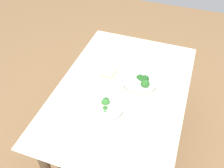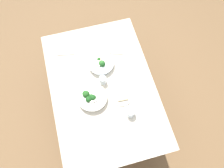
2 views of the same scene
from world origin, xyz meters
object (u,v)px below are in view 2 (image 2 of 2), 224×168
Objects in this scene: bread_side_plate at (122,95)px; water_glass_side at (103,80)px; napkin_folded_upper at (66,48)px; water_glass_center at (131,112)px; napkin_folded_lower at (116,47)px; fork_by_near_bowl at (129,53)px; table_knife_right at (75,74)px; broccoli_bowl_far at (101,64)px; fork_by_far_bowl at (138,106)px; broccoli_bowl_near at (92,98)px; table_knife_left at (80,48)px.

bread_side_plate is 0.23m from water_glass_side.
napkin_folded_upper is at bearing -147.83° from bread_side_plate.
napkin_folded_lower is at bearing 174.79° from water_glass_center.
napkin_folded_lower reaches higher than fork_by_near_bowl.
table_knife_right is 1.12× the size of napkin_folded_lower.
fork_by_far_bowl is (0.49, 0.22, -0.03)m from broccoli_bowl_far.
broccoli_bowl_near is at bearing -43.93° from water_glass_side.
fork_by_far_bowl and fork_by_near_bowl have the same top height.
fork_by_near_bowl is 0.47× the size of table_knife_right.
broccoli_bowl_near is at bearing 12.37° from napkin_folded_upper.
bread_side_plate is (0.36, 0.11, -0.02)m from broccoli_bowl_far.
fork_by_near_bowl is at bearing 164.61° from water_glass_center.
napkin_folded_lower is (-0.66, -0.03, 0.00)m from fork_by_far_bowl.
bread_side_plate reaches higher than table_knife_left.
fork_by_near_bowl is at bearing -104.57° from fork_by_far_bowl.
napkin_folded_upper is at bearing -63.01° from fork_by_far_bowl.
broccoli_bowl_near is 0.60m from fork_by_near_bowl.
broccoli_bowl_far reaches higher than table_knife_right.
table_knife_left and table_knife_right have the same top height.
napkin_folded_upper is at bearing -59.04° from fork_by_near_bowl.
water_glass_center is (0.22, 0.30, 0.00)m from broccoli_bowl_near.
broccoli_bowl_far is 2.87× the size of water_glass_side.
broccoli_bowl_near reaches higher than table_knife_left.
water_glass_side is at bearing -58.43° from fork_by_far_bowl.
water_glass_side is 0.49× the size of napkin_folded_upper.
water_glass_center reaches higher than bread_side_plate.
broccoli_bowl_far is at bearing 171.27° from water_glass_side.
table_knife_right is at bearing -67.40° from napkin_folded_lower.
fork_by_near_bowl is at bearing 129.59° from broccoli_bowl_near.
table_knife_left is at bearing -159.49° from water_glass_center.
bread_side_plate is at bearing 16.60° from broccoli_bowl_far.
broccoli_bowl_near is at bearing -126.98° from water_glass_center.
water_glass_side is 0.41m from napkin_folded_lower.
fork_by_near_bowl is (-0.06, 0.30, -0.03)m from broccoli_bowl_far.
broccoli_bowl_near is at bearing -27.10° from broccoli_bowl_far.
water_glass_side is 0.93× the size of fork_by_near_bowl.
bread_side_plate reaches higher than napkin_folded_upper.
table_knife_right is at bearing -142.26° from water_glass_center.
water_glass_side is 0.40m from fork_by_far_bowl.
water_glass_side is 0.29m from table_knife_right.
bread_side_plate is 1.16× the size of napkin_folded_lower.
water_glass_side is (-0.18, -0.13, 0.03)m from bread_side_plate.
table_knife_left is 1.13× the size of napkin_folded_upper.
water_glass_center is at bearing 21.48° from fork_by_far_bowl.
broccoli_bowl_near is 0.27m from bread_side_plate.
water_glass_side is 0.45m from table_knife_left.
bread_side_plate is at bearing 26.58° from fork_by_near_bowl.
napkin_folded_upper is (-0.64, -0.40, -0.01)m from bread_side_plate.
bread_side_plate is 1.83× the size of fork_by_far_bowl.
broccoli_bowl_far is 0.27m from table_knife_right.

